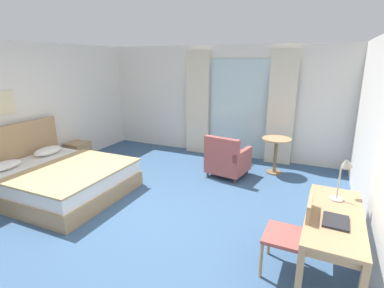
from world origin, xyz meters
TOP-DOWN VIEW (x-y plane):
  - ground at (0.00, 0.00)m, footprint 6.46×7.35m
  - wall_back at (0.00, 3.42)m, footprint 6.06×0.12m
  - wall_left at (-2.97, 0.00)m, footprint 0.12×6.95m
  - balcony_glass_door at (0.47, 3.34)m, footprint 1.53×0.02m
  - curtain_panel_left at (-0.51, 3.24)m, footprint 0.58×0.10m
  - curtain_panel_right at (1.46, 3.24)m, footprint 0.57×0.10m
  - bed at (-1.77, 0.04)m, footprint 2.20×1.86m
  - nightstand at (-2.64, 1.36)m, footprint 0.41×0.45m
  - writing_desk at (2.52, -0.24)m, footprint 0.57×1.41m
  - desk_chair at (2.17, -0.35)m, footprint 0.45×0.48m
  - desk_lamp at (2.58, 0.21)m, footprint 0.21×0.27m
  - closed_book at (2.53, -0.41)m, footprint 0.24×0.31m
  - armchair_by_window at (0.67, 2.00)m, footprint 0.81×0.81m
  - round_cafe_table at (1.51, 2.58)m, footprint 0.58×0.58m
  - framed_picture at (-2.89, 0.03)m, footprint 0.03×0.42m

SIDE VIEW (x-z plane):
  - ground at x=0.00m, z-range -0.10..0.00m
  - nightstand at x=-2.64m, z-range 0.00..0.48m
  - bed at x=-1.77m, z-range -0.29..0.84m
  - armchair_by_window at x=0.67m, z-range -0.08..0.77m
  - desk_chair at x=2.17m, z-range 0.05..0.97m
  - round_cafe_table at x=1.51m, z-range 0.17..0.90m
  - writing_desk at x=2.52m, z-range 0.28..1.02m
  - closed_book at x=2.53m, z-range 0.74..0.77m
  - desk_lamp at x=2.58m, z-range 0.82..1.31m
  - balcony_glass_door at x=0.47m, z-range 0.00..2.28m
  - curtain_panel_left at x=-0.51m, z-range 0.00..2.46m
  - curtain_panel_right at x=1.46m, z-range 0.00..2.46m
  - wall_back at x=0.00m, z-range 0.00..2.59m
  - wall_left at x=-2.97m, z-range 0.00..2.59m
  - framed_picture at x=-2.89m, z-range 1.31..1.72m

